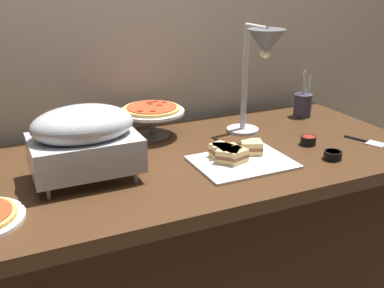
{
  "coord_description": "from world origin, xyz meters",
  "views": [
    {
      "loc": [
        -0.65,
        -1.48,
        1.42
      ],
      "look_at": [
        0.04,
        0.0,
        0.81
      ],
      "focal_mm": 43.18,
      "sensor_mm": 36.0,
      "label": 1
    }
  ],
  "objects": [
    {
      "name": "utensil_holder",
      "position": [
        0.74,
        0.24,
        0.82
      ],
      "size": [
        0.08,
        0.08,
        0.23
      ],
      "color": "#383347",
      "rests_on": "buffet_table"
    },
    {
      "name": "sandwich_platter",
      "position": [
        0.16,
        -0.12,
        0.78
      ],
      "size": [
        0.35,
        0.27,
        0.06
      ],
      "color": "white",
      "rests_on": "buffet_table"
    },
    {
      "name": "pizza_plate_center",
      "position": [
        -0.02,
        0.28,
        0.86
      ],
      "size": [
        0.27,
        0.27,
        0.13
      ],
      "color": "#595B60",
      "rests_on": "buffet_table"
    },
    {
      "name": "sauce_cup_near",
      "position": [
        0.5,
        -0.25,
        0.78
      ],
      "size": [
        0.07,
        0.07,
        0.03
      ],
      "color": "black",
      "rests_on": "buffet_table"
    },
    {
      "name": "serving_spatula",
      "position": [
        0.76,
        -0.16,
        0.76
      ],
      "size": [
        0.1,
        0.17,
        0.01
      ],
      "color": "#B7BABF",
      "rests_on": "buffet_table"
    },
    {
      "name": "heat_lamp",
      "position": [
        0.36,
        0.06,
        1.12
      ],
      "size": [
        0.15,
        0.29,
        0.47
      ],
      "color": "#B7BABF",
      "rests_on": "buffet_table"
    },
    {
      "name": "chafing_dish",
      "position": [
        -0.37,
        -0.04,
        0.91
      ],
      "size": [
        0.35,
        0.24,
        0.26
      ],
      "color": "#B7BABF",
      "rests_on": "buffet_table"
    },
    {
      "name": "sauce_cup_far",
      "position": [
        0.52,
        -0.08,
        0.78
      ],
      "size": [
        0.06,
        0.06,
        0.04
      ],
      "color": "black",
      "rests_on": "buffet_table"
    },
    {
      "name": "buffet_table",
      "position": [
        0.0,
        0.0,
        0.39
      ],
      "size": [
        1.9,
        0.84,
        0.76
      ],
      "color": "#422816",
      "rests_on": "ground_plane"
    },
    {
      "name": "back_wall",
      "position": [
        0.0,
        0.5,
        1.2
      ],
      "size": [
        4.4,
        0.04,
        2.4
      ],
      "primitive_type": "cube",
      "color": "#B7A893",
      "rests_on": "ground_plane"
    }
  ]
}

